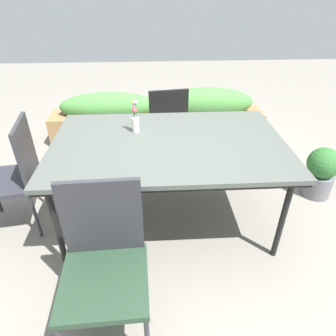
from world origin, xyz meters
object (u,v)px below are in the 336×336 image
(chair_near_left, at_px, (104,258))
(flower_vase, at_px, (135,119))
(planter_box, at_px, (159,116))
(chair_far_side, at_px, (167,121))
(dining_table, at_px, (168,147))
(chair_end_left, at_px, (14,172))
(potted_plant, at_px, (321,172))

(chair_near_left, xyz_separation_m, flower_vase, (0.16, 1.11, 0.35))
(chair_near_left, height_order, flower_vase, flower_vase)
(flower_vase, xyz_separation_m, planter_box, (0.23, 1.42, -0.58))
(chair_far_side, bearing_deg, flower_vase, -119.54)
(chair_far_side, distance_m, flower_vase, 0.86)
(dining_table, height_order, flower_vase, flower_vase)
(chair_near_left, relative_size, chair_far_side, 1.05)
(dining_table, relative_size, planter_box, 0.65)
(chair_end_left, bearing_deg, dining_table, -99.10)
(dining_table, bearing_deg, planter_box, 91.06)
(chair_far_side, height_order, chair_end_left, chair_end_left)
(chair_end_left, xyz_separation_m, planter_box, (1.21, 1.60, -0.22))
(dining_table, height_order, potted_plant, dining_table)
(flower_vase, distance_m, planter_box, 1.55)
(planter_box, bearing_deg, potted_plant, -41.34)
(chair_near_left, bearing_deg, planter_box, -100.83)
(planter_box, xyz_separation_m, potted_plant, (1.54, -1.35, -0.05))
(chair_far_side, bearing_deg, potted_plant, -32.13)
(chair_far_side, xyz_separation_m, chair_end_left, (-1.28, -0.92, -0.01))
(chair_end_left, relative_size, potted_plant, 1.85)
(chair_far_side, relative_size, flower_vase, 3.38)
(chair_far_side, xyz_separation_m, potted_plant, (1.47, -0.67, -0.27))
(dining_table, relative_size, flower_vase, 6.63)
(chair_near_left, distance_m, flower_vase, 1.18)
(chair_far_side, height_order, planter_box, chair_far_side)
(chair_near_left, bearing_deg, dining_table, -116.53)
(planter_box, height_order, potted_plant, planter_box)
(planter_box, distance_m, potted_plant, 2.05)
(chair_near_left, distance_m, planter_box, 2.57)
(chair_end_left, xyz_separation_m, potted_plant, (2.75, 0.25, -0.27))
(dining_table, distance_m, chair_far_side, 0.95)
(potted_plant, bearing_deg, planter_box, 138.66)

